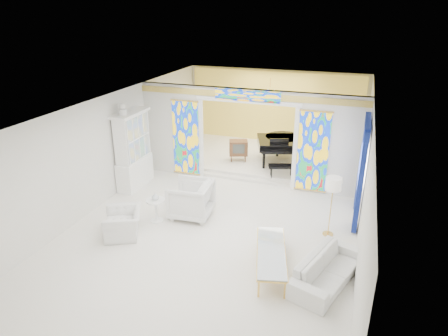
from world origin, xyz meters
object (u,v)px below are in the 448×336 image
at_px(armchair_right, 191,199).
at_px(sofa, 328,269).
at_px(china_cabinet, 133,151).
at_px(tv_console, 238,148).
at_px(grand_piano, 280,142).
at_px(coffee_table, 271,252).
at_px(armchair_left, 123,223).

relative_size(armchair_right, sofa, 0.53).
height_order(china_cabinet, tv_console, china_cabinet).
bearing_deg(grand_piano, sofa, -87.98).
distance_m(coffee_table, tv_console, 6.03).
relative_size(coffee_table, grand_piano, 0.75).
height_order(sofa, grand_piano, grand_piano).
bearing_deg(armchair_left, tv_console, 138.79).
bearing_deg(tv_console, sofa, -76.21).
distance_m(armchair_left, sofa, 4.94).
relative_size(armchair_left, grand_piano, 0.36).
xyz_separation_m(coffee_table, tv_console, (-2.43, 5.51, 0.25)).
bearing_deg(grand_piano, armchair_right, -127.16).
bearing_deg(sofa, armchair_left, 106.15).
xyz_separation_m(armchair_left, tv_console, (1.31, 5.34, 0.33)).
bearing_deg(grand_piano, tv_console, -179.14).
height_order(china_cabinet, armchair_right, china_cabinet).
relative_size(armchair_right, coffee_table, 0.52).
xyz_separation_m(china_cabinet, grand_piano, (3.92, 3.17, -0.31)).
bearing_deg(coffee_table, grand_piano, 99.95).
bearing_deg(armchair_right, sofa, 61.61).
relative_size(armchair_left, armchair_right, 0.92).
distance_m(grand_piano, tv_console, 1.48).
distance_m(china_cabinet, armchair_left, 3.05).
bearing_deg(armchair_right, tv_console, 173.68).
bearing_deg(sofa, armchair_right, 84.96).
height_order(armchair_right, sofa, armchair_right).
height_order(sofa, coffee_table, sofa).
bearing_deg(china_cabinet, armchair_left, -65.11).
bearing_deg(armchair_right, armchair_left, -44.52).
bearing_deg(sofa, tv_console, 51.82).
xyz_separation_m(china_cabinet, armchair_left, (1.23, -2.65, -0.85)).
bearing_deg(china_cabinet, armchair_right, -26.89).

